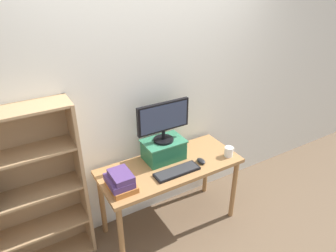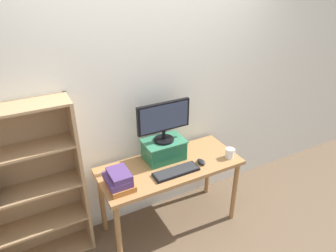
% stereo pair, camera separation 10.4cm
% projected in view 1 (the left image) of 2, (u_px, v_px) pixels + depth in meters
% --- Properties ---
extents(ground_plane, '(12.00, 12.00, 0.00)m').
position_uv_depth(ground_plane, '(170.00, 223.00, 3.16)').
color(ground_plane, brown).
extents(back_wall, '(7.00, 0.08, 2.60)m').
position_uv_depth(back_wall, '(151.00, 97.00, 2.84)').
color(back_wall, silver).
rests_on(back_wall, ground_plane).
extents(desk, '(1.35, 0.58, 0.74)m').
position_uv_depth(desk, '(170.00, 173.00, 2.86)').
color(desk, '#9E7042').
rests_on(desk, ground_plane).
extents(bookshelf_unit, '(0.85, 0.28, 1.50)m').
position_uv_depth(bookshelf_unit, '(27.00, 193.00, 2.42)').
color(bookshelf_unit, tan).
rests_on(bookshelf_unit, ground_plane).
extents(riser_box, '(0.39, 0.27, 0.20)m').
position_uv_depth(riser_box, '(164.00, 149.00, 2.87)').
color(riser_box, '#1E6642').
rests_on(riser_box, desk).
extents(computer_monitor, '(0.52, 0.19, 0.39)m').
position_uv_depth(computer_monitor, '(164.00, 120.00, 2.72)').
color(computer_monitor, black).
rests_on(computer_monitor, riser_box).
extents(keyboard, '(0.43, 0.14, 0.02)m').
position_uv_depth(keyboard, '(177.00, 171.00, 2.70)').
color(keyboard, black).
rests_on(keyboard, desk).
extents(computer_mouse, '(0.06, 0.10, 0.04)m').
position_uv_depth(computer_mouse, '(201.00, 161.00, 2.84)').
color(computer_mouse, black).
rests_on(computer_mouse, desk).
extents(book_stack, '(0.21, 0.27, 0.16)m').
position_uv_depth(book_stack, '(121.00, 181.00, 2.48)').
color(book_stack, '#AD662D').
rests_on(book_stack, desk).
extents(coffee_mug, '(0.12, 0.08, 0.10)m').
position_uv_depth(coffee_mug, '(229.00, 152.00, 2.93)').
color(coffee_mug, white).
rests_on(coffee_mug, desk).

